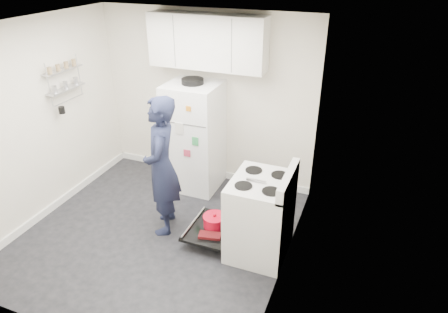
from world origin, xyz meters
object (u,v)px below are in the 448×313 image
at_px(refrigerator, 195,137).
at_px(person, 162,167).
at_px(open_oven_door, 213,225).
at_px(electric_range, 259,217).

bearing_deg(refrigerator, person, -85.49).
distance_m(refrigerator, person, 1.10).
relative_size(open_oven_door, person, 0.40).
xyz_separation_m(open_oven_door, refrigerator, (-0.73, 1.08, 0.60)).
bearing_deg(electric_range, open_oven_door, 178.39).
height_order(electric_range, open_oven_door, electric_range).
xyz_separation_m(electric_range, refrigerator, (-1.31, 1.10, 0.32)).
bearing_deg(person, open_oven_door, 69.51).
height_order(electric_range, refrigerator, refrigerator).
bearing_deg(open_oven_door, person, -178.78).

